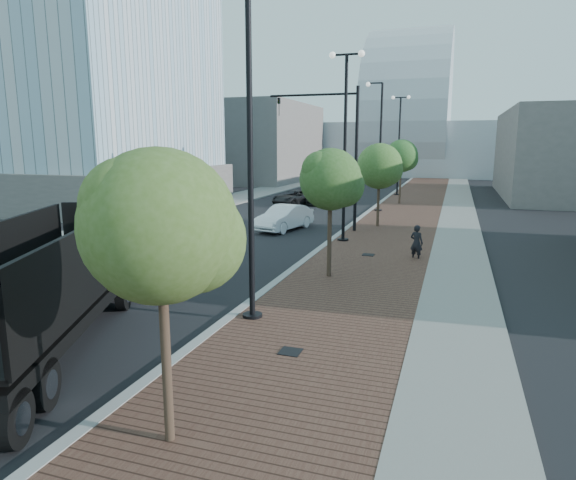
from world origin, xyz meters
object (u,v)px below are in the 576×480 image
(dump_truck, at_px, (94,264))
(pedestrian, at_px, (417,243))
(dark_car_mid, at_px, (295,198))
(white_sedan, at_px, (284,218))

(dump_truck, bearing_deg, pedestrian, 23.98)
(dump_truck, relative_size, dark_car_mid, 3.05)
(dark_car_mid, relative_size, pedestrian, 2.77)
(dark_car_mid, bearing_deg, white_sedan, -52.33)
(dark_car_mid, xyz_separation_m, pedestrian, (10.96, -17.11, 0.18))
(dump_truck, distance_m, dark_car_mid, 26.57)
(white_sedan, distance_m, pedestrian, 9.63)
(dump_truck, relative_size, white_sedan, 3.01)
(white_sedan, height_order, pedestrian, pedestrian)
(white_sedan, bearing_deg, pedestrian, -21.76)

